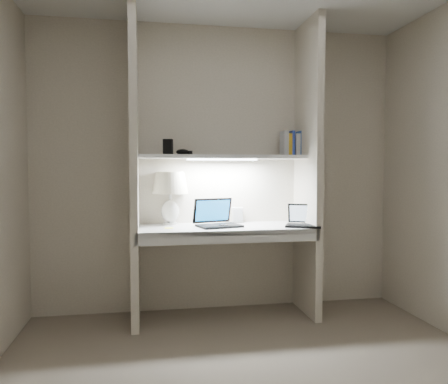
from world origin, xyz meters
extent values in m
cube|color=beige|center=(0.00, 1.50, 1.25)|extent=(3.20, 0.01, 2.50)
cube|color=beige|center=(-0.73, 1.23, 1.25)|extent=(0.06, 0.55, 2.50)
cube|color=beige|center=(0.73, 1.23, 1.25)|extent=(0.06, 0.55, 2.50)
cube|color=white|center=(0.00, 1.23, 0.75)|extent=(1.40, 0.55, 0.04)
cube|color=silver|center=(0.00, 0.96, 0.72)|extent=(1.46, 0.03, 0.10)
cube|color=silver|center=(0.00, 1.32, 1.35)|extent=(1.40, 0.36, 0.03)
cube|color=white|center=(0.00, 1.32, 1.33)|extent=(0.60, 0.04, 0.02)
cylinder|color=white|center=(-0.44, 1.41, 0.78)|extent=(0.11, 0.11, 0.02)
ellipsoid|color=white|center=(-0.44, 1.41, 0.88)|extent=(0.15, 0.15, 0.19)
cylinder|color=white|center=(-0.44, 1.41, 1.00)|extent=(0.02, 0.02, 0.08)
sphere|color=#FFD899|center=(-0.44, 1.41, 1.08)|extent=(0.05, 0.05, 0.05)
cube|color=black|center=(-0.05, 1.19, 0.78)|extent=(0.39, 0.31, 0.02)
cube|color=black|center=(-0.05, 1.19, 0.79)|extent=(0.32, 0.23, 0.00)
cube|color=black|center=(-0.08, 1.33, 0.89)|extent=(0.35, 0.15, 0.21)
cube|color=#1A84E1|center=(-0.08, 1.32, 0.89)|extent=(0.30, 0.12, 0.17)
cube|color=black|center=(0.64, 1.07, 0.78)|extent=(0.34, 0.30, 0.02)
cube|color=black|center=(0.64, 1.07, 0.79)|extent=(0.28, 0.23, 0.00)
cube|color=black|center=(0.69, 1.18, 0.87)|extent=(0.28, 0.17, 0.17)
cube|color=#A9BCCF|center=(0.69, 1.18, 0.87)|extent=(0.25, 0.14, 0.14)
cube|color=silver|center=(0.16, 1.45, 0.84)|extent=(0.11, 0.08, 0.14)
ellipsoid|color=black|center=(-0.02, 1.14, 0.79)|extent=(0.10, 0.08, 0.03)
torus|color=black|center=(-0.07, 1.15, 0.78)|extent=(0.09, 0.09, 0.01)
cube|color=#FDFF35|center=(-0.46, 1.18, 0.77)|extent=(0.07, 0.07, 0.00)
cube|color=silver|center=(0.74, 1.38, 1.46)|extent=(0.03, 0.14, 0.19)
cube|color=#2B58AD|center=(0.71, 1.38, 1.47)|extent=(0.04, 0.14, 0.22)
cube|color=silver|center=(0.67, 1.38, 1.46)|extent=(0.04, 0.14, 0.19)
cube|color=#2539A1|center=(0.63, 1.38, 1.47)|extent=(0.02, 0.14, 0.22)
cube|color=gold|center=(0.60, 1.38, 1.46)|extent=(0.03, 0.14, 0.19)
cube|color=#B5B7BB|center=(0.57, 1.38, 1.47)|extent=(0.04, 0.14, 0.22)
cube|color=black|center=(-0.46, 1.33, 1.43)|extent=(0.09, 0.07, 0.13)
ellipsoid|color=black|center=(-0.33, 1.40, 1.39)|extent=(0.14, 0.12, 0.05)
camera|label=1|loc=(-0.64, -2.34, 1.25)|focal=35.00mm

